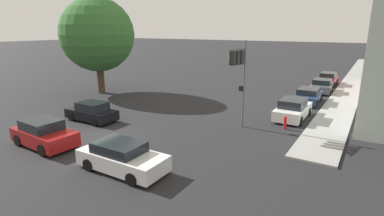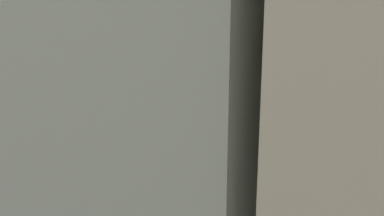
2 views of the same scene
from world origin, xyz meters
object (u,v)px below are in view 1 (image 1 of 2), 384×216
(street_tree, at_px, (97,35))
(crossing_car_0, at_px, (44,134))
(traffic_signal, at_px, (239,66))
(crossing_car_2, at_px, (92,112))
(crossing_car_1, at_px, (122,157))
(parked_car_1, at_px, (308,96))
(parked_car_3, at_px, (328,79))
(parked_car_0, at_px, (293,109))
(fire_hydrant, at_px, (285,122))
(parked_car_2, at_px, (322,86))

(street_tree, distance_m, crossing_car_0, 15.81)
(traffic_signal, distance_m, crossing_car_2, 11.17)
(crossing_car_1, relative_size, crossing_car_2, 1.13)
(traffic_signal, xyz_separation_m, parked_car_1, (2.66, 10.26, -3.59))
(crossing_car_0, bearing_deg, parked_car_3, 72.28)
(parked_car_0, bearing_deg, crossing_car_2, 124.39)
(crossing_car_2, bearing_deg, parked_car_1, -132.09)
(traffic_signal, distance_m, crossing_car_0, 12.50)
(street_tree, distance_m, parked_car_0, 20.34)
(parked_car_0, bearing_deg, fire_hydrant, -175.83)
(crossing_car_1, bearing_deg, fire_hydrant, 63.36)
(traffic_signal, bearing_deg, parked_car_1, -91.90)
(crossing_car_0, xyz_separation_m, parked_car_1, (10.95, 18.92, -0.06))
(street_tree, relative_size, crossing_car_0, 2.30)
(crossing_car_2, xyz_separation_m, parked_car_3, (12.69, 24.66, 0.06))
(crossing_car_1, height_order, parked_car_0, parked_car_0)
(parked_car_0, distance_m, parked_car_2, 11.31)
(crossing_car_1, xyz_separation_m, crossing_car_2, (-7.63, 4.70, -0.00))
(crossing_car_1, bearing_deg, street_tree, 140.29)
(street_tree, relative_size, fire_hydrant, 10.58)
(street_tree, xyz_separation_m, parked_car_1, (19.62, 6.79, -5.33))
(traffic_signal, distance_m, parked_car_1, 11.19)
(fire_hydrant, bearing_deg, parked_car_3, 89.95)
(crossing_car_0, bearing_deg, traffic_signal, 49.26)
(traffic_signal, distance_m, parked_car_0, 6.29)
(crossing_car_0, height_order, parked_car_1, crossing_car_0)
(street_tree, xyz_separation_m, fire_hydrant, (19.80, -1.79, -5.51))
(traffic_signal, height_order, parked_car_0, traffic_signal)
(traffic_signal, bearing_deg, crossing_car_2, 34.17)
(traffic_signal, xyz_separation_m, crossing_car_0, (-8.30, -8.66, -3.52))
(crossing_car_2, xyz_separation_m, parked_car_0, (12.49, 8.36, 0.06))
(crossing_car_2, distance_m, parked_car_0, 15.03)
(crossing_car_0, relative_size, crossing_car_1, 0.95)
(crossing_car_1, bearing_deg, parked_car_0, 69.08)
(crossing_car_2, height_order, parked_car_1, crossing_car_2)
(traffic_signal, height_order, fire_hydrant, traffic_signal)
(street_tree, relative_size, parked_car_2, 2.40)
(parked_car_2, xyz_separation_m, parked_car_3, (-0.11, 4.99, 0.03))
(parked_car_0, relative_size, parked_car_2, 1.12)
(parked_car_3, bearing_deg, parked_car_2, -179.01)
(street_tree, xyz_separation_m, parked_car_3, (19.81, 17.30, -5.27))
(parked_car_0, distance_m, fire_hydrant, 2.81)
(crossing_car_0, xyz_separation_m, fire_hydrant, (11.13, 10.34, -0.24))
(street_tree, bearing_deg, traffic_signal, -11.56)
(street_tree, xyz_separation_m, crossing_car_0, (8.67, -12.13, -5.26))
(crossing_car_0, distance_m, parked_car_0, 17.10)
(parked_car_0, xyz_separation_m, parked_car_1, (-0.00, 5.78, -0.06))
(crossing_car_0, xyz_separation_m, parked_car_0, (10.95, 13.13, -0.01))
(traffic_signal, xyz_separation_m, parked_car_2, (2.95, 15.79, -3.56))
(crossing_car_0, distance_m, fire_hydrant, 15.19)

